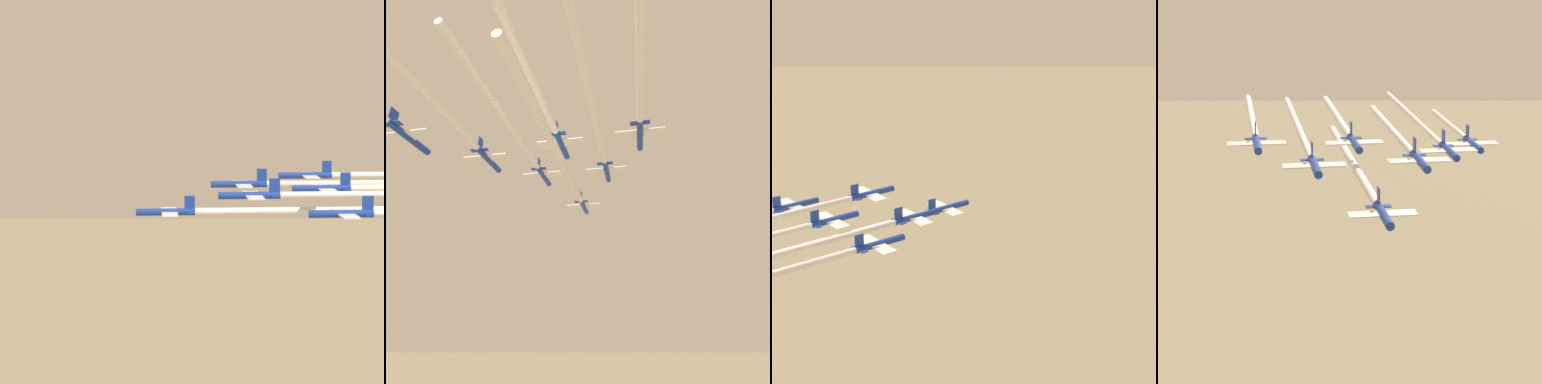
% 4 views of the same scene
% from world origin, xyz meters
% --- Properties ---
extents(jet_0, '(9.98, 10.17, 3.61)m').
position_xyz_m(jet_0, '(-22.07, -57.91, 139.71)').
color(jet_0, '#19389E').
extents(jet_1, '(9.98, 10.17, 3.61)m').
position_xyz_m(jet_1, '(-21.47, -74.48, 143.84)').
color(jet_1, '#19389E').
extents(jet_2, '(9.98, 10.17, 3.61)m').
position_xyz_m(jet_2, '(-7.29, -65.44, 143.64)').
color(jet_2, '#19389E').
extents(jet_3, '(9.98, 10.17, 3.61)m').
position_xyz_m(jet_3, '(-20.88, -91.06, 141.85)').
color(jet_3, '#19389E').
extents(jet_4, '(9.98, 10.17, 3.61)m').
position_xyz_m(jet_4, '(-6.70, -82.02, 143.81)').
color(jet_4, '#19389E').
extents(jet_5, '(9.98, 10.17, 3.61)m').
position_xyz_m(jet_5, '(7.49, -72.98, 144.23)').
color(jet_5, '#19389E').
extents(smoke_trail_0, '(30.73, 47.12, 1.39)m').
position_xyz_m(smoke_trail_0, '(-4.63, -85.25, 139.66)').
color(smoke_trail_0, white).
extents(smoke_trail_2, '(29.95, 46.06, 1.18)m').
position_xyz_m(smoke_trail_2, '(9.84, -92.31, 143.59)').
color(smoke_trail_2, white).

